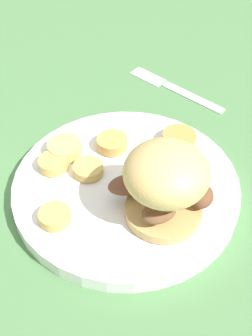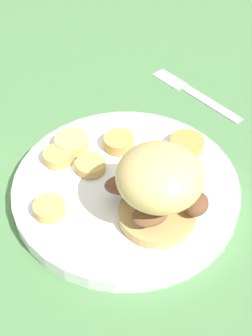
# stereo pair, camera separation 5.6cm
# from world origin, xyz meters

# --- Properties ---
(ground_plane) EXTENTS (4.00, 4.00, 0.00)m
(ground_plane) POSITION_xyz_m (0.00, 0.00, 0.00)
(ground_plane) COLOR #4C7A47
(dinner_plate) EXTENTS (0.28, 0.28, 0.02)m
(dinner_plate) POSITION_xyz_m (0.00, 0.00, 0.01)
(dinner_plate) COLOR white
(dinner_plate) RESTS_ON ground_plane
(sandwich) EXTENTS (0.13, 0.09, 0.10)m
(sandwich) POSITION_xyz_m (-0.05, 0.04, 0.08)
(sandwich) COLOR tan
(sandwich) RESTS_ON dinner_plate
(potato_round_0) EXTENTS (0.04, 0.04, 0.01)m
(potato_round_0) POSITION_xyz_m (0.07, 0.07, 0.03)
(potato_round_0) COLOR tan
(potato_round_0) RESTS_ON dinner_plate
(potato_round_1) EXTENTS (0.04, 0.04, 0.01)m
(potato_round_1) POSITION_xyz_m (0.03, -0.06, 0.03)
(potato_round_1) COLOR tan
(potato_round_1) RESTS_ON dinner_plate
(potato_round_2) EXTENTS (0.04, 0.04, 0.01)m
(potato_round_2) POSITION_xyz_m (0.05, -0.01, 0.03)
(potato_round_2) COLOR tan
(potato_round_2) RESTS_ON dinner_plate
(potato_round_3) EXTENTS (0.04, 0.04, 0.01)m
(potato_round_3) POSITION_xyz_m (-0.06, -0.08, 0.03)
(potato_round_3) COLOR #BC8942
(potato_round_3) RESTS_ON dinner_plate
(potato_round_4) EXTENTS (0.04, 0.04, 0.01)m
(potato_round_4) POSITION_xyz_m (0.09, -0.01, 0.03)
(potato_round_4) COLOR tan
(potato_round_4) RESTS_ON dinner_plate
(potato_round_5) EXTENTS (0.04, 0.04, 0.01)m
(potato_round_5) POSITION_xyz_m (0.09, -0.04, 0.03)
(potato_round_5) COLOR #DBB766
(potato_round_5) RESTS_ON dinner_plate
(fork) EXTENTS (0.15, 0.11, 0.00)m
(fork) POSITION_xyz_m (-0.05, -0.23, 0.00)
(fork) COLOR silver
(fork) RESTS_ON ground_plane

